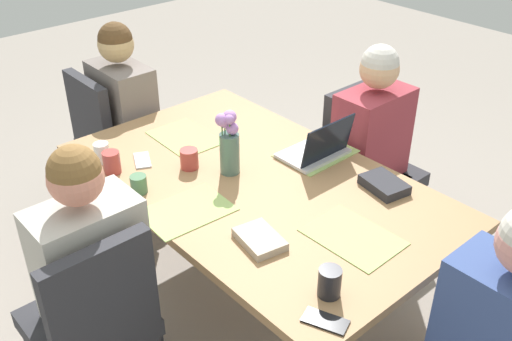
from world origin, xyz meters
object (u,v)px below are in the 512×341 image
object	(u,v)px
flower_vase	(229,142)
coffee_mug_near_left	(189,159)
person_head_right_right_near	(127,132)
phone_black	(325,321)
coffee_mug_near_right	(330,282)
coffee_mug_centre_left	(112,162)
book_blue_cover	(384,185)
person_near_left_mid	(369,163)
phone_silver	(142,160)
coffee_mug_centre_right	(102,153)
laptop_near_left_mid	(317,149)
chair_far_left_near	(94,317)
coffee_mug_far_left	(139,184)
dining_table	(256,193)
chair_head_right_right_near	(112,137)
book_red_cover	(260,239)
person_far_left_near	(97,295)
chair_near_left_mid	(365,159)

from	to	relation	value
flower_vase	coffee_mug_near_left	bearing A→B (deg)	37.31
person_head_right_right_near	phone_black	xyz separation A→B (m)	(-1.96, 0.39, 0.21)
coffee_mug_near_right	coffee_mug_centre_left	xyz separation A→B (m)	(1.21, 0.15, -0.00)
person_head_right_right_near	book_blue_cover	world-z (taller)	person_head_right_right_near
person_near_left_mid	coffee_mug_near_left	distance (m)	1.03
phone_silver	person_head_right_right_near	bearing A→B (deg)	-177.17
person_head_right_right_near	phone_silver	world-z (taller)	person_head_right_right_near
person_head_right_right_near	coffee_mug_centre_right	bearing A→B (deg)	141.89
laptop_near_left_mid	book_blue_cover	bearing A→B (deg)	-176.87
coffee_mug_centre_right	book_blue_cover	bearing A→B (deg)	-141.71
chair_far_left_near	coffee_mug_far_left	xyz separation A→B (m)	(0.32, -0.43, 0.27)
person_near_left_mid	coffee_mug_near_right	bearing A→B (deg)	122.35
person_near_left_mid	coffee_mug_near_left	xyz separation A→B (m)	(0.32, 0.95, 0.25)
coffee_mug_centre_left	person_near_left_mid	bearing A→B (deg)	-112.82
flower_vase	phone_silver	bearing A→B (deg)	35.44
flower_vase	coffee_mug_far_left	distance (m)	0.44
laptop_near_left_mid	phone_black	xyz separation A→B (m)	(-0.76, 0.76, -0.04)
flower_vase	coffee_mug_centre_right	size ratio (longest dim) A/B	3.19
dining_table	chair_head_right_right_near	world-z (taller)	chair_head_right_right_near
coffee_mug_near_right	book_red_cover	size ratio (longest dim) A/B	0.54
coffee_mug_near_right	coffee_mug_centre_right	size ratio (longest dim) A/B	1.11
flower_vase	book_red_cover	distance (m)	0.56
person_far_left_near	phone_black	world-z (taller)	person_far_left_near
book_blue_cover	coffee_mug_near_left	bearing A→B (deg)	47.76
phone_silver	book_red_cover	bearing A→B (deg)	26.39
phone_silver	flower_vase	bearing A→B (deg)	61.41
person_far_left_near	phone_black	bearing A→B (deg)	-153.29
person_near_left_mid	coffee_mug_near_right	size ratio (longest dim) A/B	10.98
dining_table	chair_head_right_right_near	size ratio (longest dim) A/B	2.00
chair_far_left_near	phone_black	xyz separation A→B (m)	(-0.75, -0.47, 0.24)
coffee_mug_centre_right	coffee_mug_far_left	xyz separation A→B (m)	(-0.34, 0.01, -0.01)
coffee_mug_near_right	phone_silver	bearing A→B (deg)	-0.23
chair_near_left_mid	person_near_left_mid	distance (m)	0.10
person_near_left_mid	flower_vase	bearing A→B (deg)	78.57
book_blue_cover	coffee_mug_centre_left	bearing A→B (deg)	52.99
person_far_left_near	person_head_right_right_near	world-z (taller)	same
chair_near_left_mid	person_head_right_right_near	world-z (taller)	person_head_right_right_near
book_red_cover	coffee_mug_far_left	bearing A→B (deg)	24.74
person_head_right_right_near	flower_vase	bearing A→B (deg)	178.20
phone_black	dining_table	bearing A→B (deg)	-49.07
chair_far_left_near	book_blue_cover	size ratio (longest dim) A/B	4.50
chair_near_left_mid	chair_far_left_near	bearing A→B (deg)	93.22
chair_head_right_right_near	laptop_near_left_mid	bearing A→B (deg)	-160.52
dining_table	phone_silver	bearing A→B (deg)	31.27
person_near_left_mid	coffee_mug_near_left	size ratio (longest dim) A/B	12.58
chair_head_right_right_near	book_red_cover	bearing A→B (deg)	172.61
chair_head_right_right_near	person_head_right_right_near	size ratio (longest dim) A/B	0.75
laptop_near_left_mid	coffee_mug_centre_left	size ratio (longest dim) A/B	3.02
chair_far_left_near	coffee_mug_centre_left	bearing A→B (deg)	-38.04
person_near_left_mid	coffee_mug_far_left	world-z (taller)	person_near_left_mid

